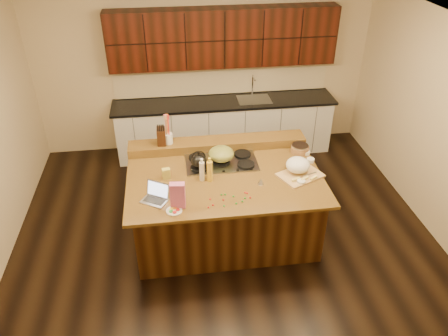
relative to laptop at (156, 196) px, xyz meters
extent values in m
cube|color=black|center=(0.84, 0.38, -0.98)|extent=(5.50, 5.00, 0.01)
cube|color=silver|center=(0.84, 0.38, 1.73)|extent=(5.50, 5.00, 0.01)
cube|color=#C9B48C|center=(0.84, 2.88, 0.38)|extent=(5.50, 0.01, 2.70)
cube|color=#C9B48C|center=(0.84, -2.13, 0.38)|extent=(5.50, 0.01, 2.70)
cube|color=#C9B48C|center=(3.59, 0.38, 0.38)|extent=(0.01, 5.00, 2.70)
cube|color=black|center=(0.84, 0.38, -0.53)|extent=(2.22, 1.42, 0.88)
cube|color=black|center=(0.84, 0.38, -0.07)|extent=(2.40, 1.60, 0.04)
cube|color=black|center=(0.84, 1.08, 0.01)|extent=(2.40, 0.30, 0.12)
cube|color=gray|center=(0.84, 0.68, -0.05)|extent=(0.92, 0.52, 0.02)
cylinder|color=black|center=(0.54, 0.81, -0.03)|extent=(0.22, 0.22, 0.03)
cylinder|color=black|center=(1.14, 0.81, -0.03)|extent=(0.22, 0.22, 0.03)
cylinder|color=black|center=(0.54, 0.55, -0.03)|extent=(0.22, 0.22, 0.03)
cylinder|color=black|center=(1.14, 0.55, -0.03)|extent=(0.22, 0.22, 0.03)
cylinder|color=black|center=(0.84, 0.68, -0.03)|extent=(0.22, 0.22, 0.03)
cube|color=silver|center=(1.14, 2.55, -0.52)|extent=(3.60, 0.62, 0.90)
cube|color=black|center=(1.14, 2.55, -0.05)|extent=(3.70, 0.66, 0.04)
cube|color=gray|center=(1.64, 2.55, -0.04)|extent=(0.55, 0.42, 0.01)
cylinder|color=gray|center=(1.64, 2.73, 0.15)|extent=(0.02, 0.02, 0.36)
cube|color=black|center=(1.14, 2.70, 0.98)|extent=(3.60, 0.34, 0.90)
cube|color=#C9B48C|center=(1.14, 2.86, 0.23)|extent=(3.60, 0.03, 0.50)
ellipsoid|color=black|center=(0.54, 0.55, 0.08)|extent=(0.25, 0.25, 0.17)
ellipsoid|color=olive|center=(0.84, 0.68, 0.08)|extent=(0.37, 0.37, 0.18)
cube|color=#B7B7BC|center=(-0.02, -0.04, -0.05)|extent=(0.34, 0.31, 0.01)
cube|color=black|center=(-0.02, -0.04, -0.04)|extent=(0.26, 0.22, 0.00)
cube|color=#B7B7BC|center=(0.03, 0.05, 0.05)|extent=(0.27, 0.20, 0.18)
cube|color=silver|center=(0.02, 0.04, 0.05)|extent=(0.24, 0.17, 0.15)
cylinder|color=yellow|center=(0.65, 0.29, 0.08)|extent=(0.09, 0.09, 0.27)
cylinder|color=silver|center=(0.56, 0.32, 0.07)|extent=(0.08, 0.08, 0.25)
cube|color=tan|center=(1.76, 0.24, -0.04)|extent=(0.62, 0.55, 0.02)
ellipsoid|color=white|center=(1.75, 0.32, 0.06)|extent=(0.30, 0.30, 0.18)
cube|color=#EDD872|center=(1.67, 0.12, -0.01)|extent=(0.11, 0.03, 0.03)
cube|color=#EDD872|center=(1.78, 0.12, -0.01)|extent=(0.11, 0.03, 0.03)
cube|color=#EDD872|center=(1.89, 0.12, -0.01)|extent=(0.11, 0.03, 0.03)
cylinder|color=gray|center=(1.88, 0.22, -0.02)|extent=(0.20, 0.08, 0.01)
cylinder|color=white|center=(1.73, 0.08, -0.03)|extent=(0.11, 0.11, 0.04)
cylinder|color=white|center=(1.99, 0.55, -0.03)|extent=(0.11, 0.11, 0.04)
cylinder|color=white|center=(1.99, 0.74, -0.03)|extent=(0.13, 0.13, 0.04)
cylinder|color=#996B3F|center=(1.92, 0.81, -0.01)|extent=(0.24, 0.24, 0.09)
cone|color=silver|center=(1.25, 0.15, -0.02)|extent=(0.10, 0.10, 0.07)
cube|color=#C55D90|center=(0.24, -0.17, 0.10)|extent=(0.17, 0.11, 0.31)
cylinder|color=white|center=(0.19, -0.25, -0.05)|extent=(0.22, 0.22, 0.01)
cube|color=gold|center=(0.13, 0.42, 0.01)|extent=(0.11, 0.08, 0.13)
cylinder|color=white|center=(0.18, 1.08, 0.14)|extent=(0.15, 0.15, 0.14)
cube|color=black|center=(0.09, 1.08, 0.18)|extent=(0.11, 0.18, 0.22)
ellipsoid|color=red|center=(0.63, -0.21, -0.04)|extent=(0.02, 0.02, 0.02)
ellipsoid|color=#198C26|center=(0.79, -0.03, -0.04)|extent=(0.02, 0.02, 0.02)
ellipsoid|color=red|center=(0.76, -0.13, -0.04)|extent=(0.02, 0.02, 0.02)
ellipsoid|color=#198C26|center=(0.97, -0.18, -0.04)|extent=(0.02, 0.02, 0.02)
ellipsoid|color=red|center=(1.05, -0.04, -0.04)|extent=(0.02, 0.02, 0.02)
ellipsoid|color=#198C26|center=(0.75, -0.24, -0.04)|extent=(0.02, 0.02, 0.02)
ellipsoid|color=red|center=(0.61, -0.09, -0.04)|extent=(0.02, 0.02, 0.02)
ellipsoid|color=#198C26|center=(0.75, -0.03, -0.04)|extent=(0.02, 0.02, 0.02)
ellipsoid|color=red|center=(1.07, -0.13, -0.04)|extent=(0.02, 0.02, 0.02)
ellipsoid|color=#198C26|center=(1.01, -0.13, -0.04)|extent=(0.02, 0.02, 0.02)
ellipsoid|color=red|center=(1.03, -0.02, -0.04)|extent=(0.02, 0.02, 0.02)
ellipsoid|color=#198C26|center=(0.88, -0.08, -0.04)|extent=(0.02, 0.02, 0.02)
ellipsoid|color=red|center=(0.57, -0.24, -0.04)|extent=(0.02, 0.02, 0.02)
ellipsoid|color=#198C26|center=(0.89, -0.21, -0.04)|extent=(0.02, 0.02, 0.02)
camera|label=1|loc=(0.22, -4.07, 2.95)|focal=35.00mm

